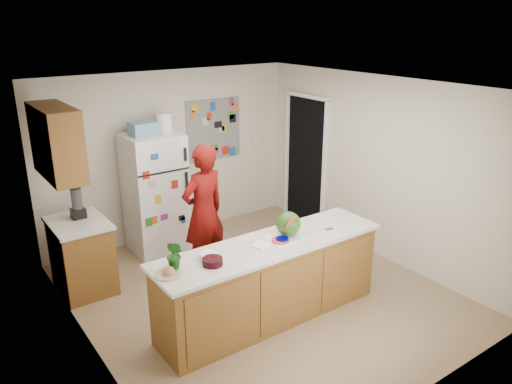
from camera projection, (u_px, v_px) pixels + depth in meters
floor at (258, 293)px, 6.13m from camera, size 4.00×4.50×0.02m
wall_back at (170, 155)px, 7.45m from camera, size 4.00×0.02×2.50m
wall_left at (83, 240)px, 4.61m from camera, size 0.02×4.50×2.50m
wall_right at (378, 168)px, 6.81m from camera, size 0.02×4.50×2.50m
ceiling at (259, 86)px, 5.29m from camera, size 4.00×4.50×0.02m
doorway at (306, 161)px, 7.99m from camera, size 0.03×0.85×2.04m
peninsula_base at (270, 283)px, 5.49m from camera, size 2.60×0.62×0.88m
peninsula_top at (271, 245)px, 5.34m from camera, size 2.68×0.70×0.04m
side_counter_base at (82, 257)px, 6.10m from camera, size 0.60×0.80×0.86m
side_counter_top at (78, 223)px, 5.95m from camera, size 0.64×0.84×0.04m
upper_cabinets at (56, 142)px, 5.50m from camera, size 0.35×1.00×0.80m
refrigerator at (155, 193)px, 7.04m from camera, size 0.75×0.70×1.70m
fridge_top_bin at (144, 129)px, 6.68m from camera, size 0.35×0.28×0.18m
photo_collage at (214, 130)px, 7.74m from camera, size 0.95×0.01×0.95m
person at (204, 212)px, 6.28m from camera, size 0.71×0.53×1.76m
blender_appliance at (77, 203)px, 5.99m from camera, size 0.13×0.13×0.38m
cutting_board at (285, 238)px, 5.44m from camera, size 0.42×0.32×0.01m
watermelon at (288, 224)px, 5.45m from camera, size 0.27×0.27×0.27m
watermelon_slice at (280, 240)px, 5.34m from camera, size 0.18×0.18×0.02m
cherry_bowl at (213, 261)px, 4.85m from camera, size 0.21×0.21×0.07m
white_bowl at (208, 256)px, 4.98m from camera, size 0.19×0.19×0.06m
cobalt_bowl at (282, 240)px, 5.34m from camera, size 0.18×0.18×0.05m
plate at (169, 274)px, 4.67m from camera, size 0.34×0.34×0.02m
paper_towel at (261, 245)px, 5.25m from camera, size 0.21×0.20×0.02m
keys at (329, 229)px, 5.66m from camera, size 0.10×0.05×0.01m
potted_plant at (175, 255)px, 4.71m from camera, size 0.17×0.20×0.31m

